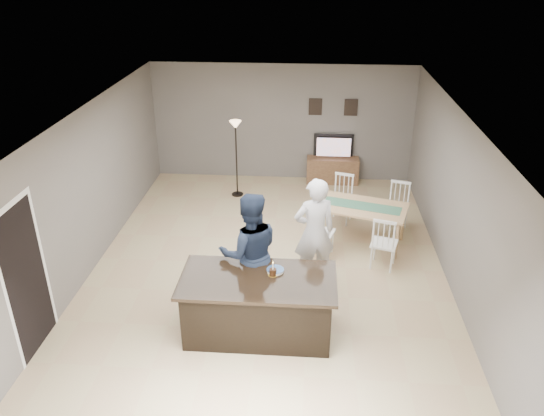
# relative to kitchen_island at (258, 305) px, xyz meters

# --- Properties ---
(floor) EXTENTS (8.00, 8.00, 0.00)m
(floor) POSITION_rel_kitchen_island_xyz_m (0.00, 1.80, -0.45)
(floor) COLOR tan
(floor) RESTS_ON ground
(room_shell) EXTENTS (8.00, 8.00, 8.00)m
(room_shell) POSITION_rel_kitchen_island_xyz_m (0.00, 1.80, 1.22)
(room_shell) COLOR slate
(room_shell) RESTS_ON floor
(kitchen_island) EXTENTS (2.15, 1.10, 0.90)m
(kitchen_island) POSITION_rel_kitchen_island_xyz_m (0.00, 0.00, 0.00)
(kitchen_island) COLOR black
(kitchen_island) RESTS_ON floor
(tv_console) EXTENTS (1.20, 0.40, 0.60)m
(tv_console) POSITION_rel_kitchen_island_xyz_m (1.20, 5.57, -0.15)
(tv_console) COLOR brown
(tv_console) RESTS_ON floor
(television) EXTENTS (0.91, 0.12, 0.53)m
(television) POSITION_rel_kitchen_island_xyz_m (1.20, 5.64, 0.41)
(television) COLOR black
(television) RESTS_ON tv_console
(tv_screen_glow) EXTENTS (0.78, 0.00, 0.78)m
(tv_screen_glow) POSITION_rel_kitchen_island_xyz_m (1.20, 5.56, 0.42)
(tv_screen_glow) COLOR orange
(tv_screen_glow) RESTS_ON tv_console
(picture_frames) EXTENTS (1.10, 0.02, 0.38)m
(picture_frames) POSITION_rel_kitchen_island_xyz_m (1.15, 5.78, 1.30)
(picture_frames) COLOR black
(picture_frames) RESTS_ON room_shell
(doorway) EXTENTS (0.00, 2.10, 2.65)m
(doorway) POSITION_rel_kitchen_island_xyz_m (-2.99, -0.50, 0.80)
(doorway) COLOR black
(doorway) RESTS_ON floor
(woman) EXTENTS (0.77, 0.61, 1.84)m
(woman) POSITION_rel_kitchen_island_xyz_m (0.77, 1.35, 0.46)
(woman) COLOR silver
(woman) RESTS_ON floor
(man) EXTENTS (1.06, 0.91, 1.89)m
(man) POSITION_rel_kitchen_island_xyz_m (-0.18, 0.59, 0.49)
(man) COLOR #1C273E
(man) RESTS_ON floor
(birthday_cake) EXTENTS (0.14, 0.14, 0.21)m
(birthday_cake) POSITION_rel_kitchen_island_xyz_m (0.20, 0.10, 0.50)
(birthday_cake) COLOR yellow
(birthday_cake) RESTS_ON kitchen_island
(plate_stack) EXTENTS (0.24, 0.24, 0.04)m
(plate_stack) POSITION_rel_kitchen_island_xyz_m (0.22, 0.20, 0.46)
(plate_stack) COLOR white
(plate_stack) RESTS_ON kitchen_island
(dining_table) EXTENTS (1.98, 2.16, 0.98)m
(dining_table) POSITION_rel_kitchen_island_xyz_m (1.63, 2.72, 0.17)
(dining_table) COLOR tan
(dining_table) RESTS_ON floor
(floor_lamp) EXTENTS (0.26, 0.26, 1.71)m
(floor_lamp) POSITION_rel_kitchen_island_xyz_m (-0.93, 4.68, 0.87)
(floor_lamp) COLOR black
(floor_lamp) RESTS_ON floor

